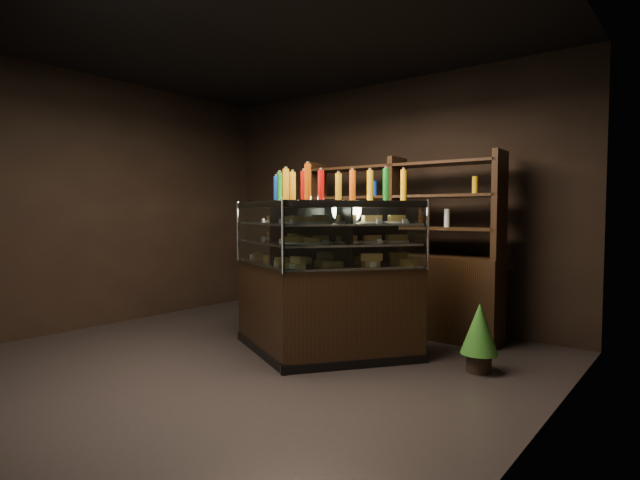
# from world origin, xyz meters

# --- Properties ---
(ground) EXTENTS (5.00, 5.00, 0.00)m
(ground) POSITION_xyz_m (0.00, 0.00, 0.00)
(ground) COLOR black
(ground) RESTS_ON ground
(room_shell) EXTENTS (5.02, 5.02, 3.01)m
(room_shell) POSITION_xyz_m (0.00, 0.00, 1.94)
(room_shell) COLOR black
(room_shell) RESTS_ON ground
(display_case) EXTENTS (2.02, 1.50, 1.49)m
(display_case) POSITION_xyz_m (0.36, 0.72, 0.50)
(display_case) COLOR black
(display_case) RESTS_ON ground
(food_display) EXTENTS (1.64, 1.09, 0.46)m
(food_display) POSITION_xyz_m (0.36, 0.72, 1.15)
(food_display) COLOR #B99742
(food_display) RESTS_ON display_case
(bottles_top) EXTENTS (1.47, 0.95, 0.30)m
(bottles_top) POSITION_xyz_m (0.36, 0.72, 1.62)
(bottles_top) COLOR black
(bottles_top) RESTS_ON display_case
(potted_conifer) EXTENTS (0.32, 0.32, 0.68)m
(potted_conifer) POSITION_xyz_m (1.77, 1.18, 0.39)
(potted_conifer) COLOR black
(potted_conifer) RESTS_ON ground
(back_shelving) EXTENTS (2.38, 0.51, 2.00)m
(back_shelving) POSITION_xyz_m (0.47, 2.05, 0.61)
(back_shelving) COLOR black
(back_shelving) RESTS_ON ground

